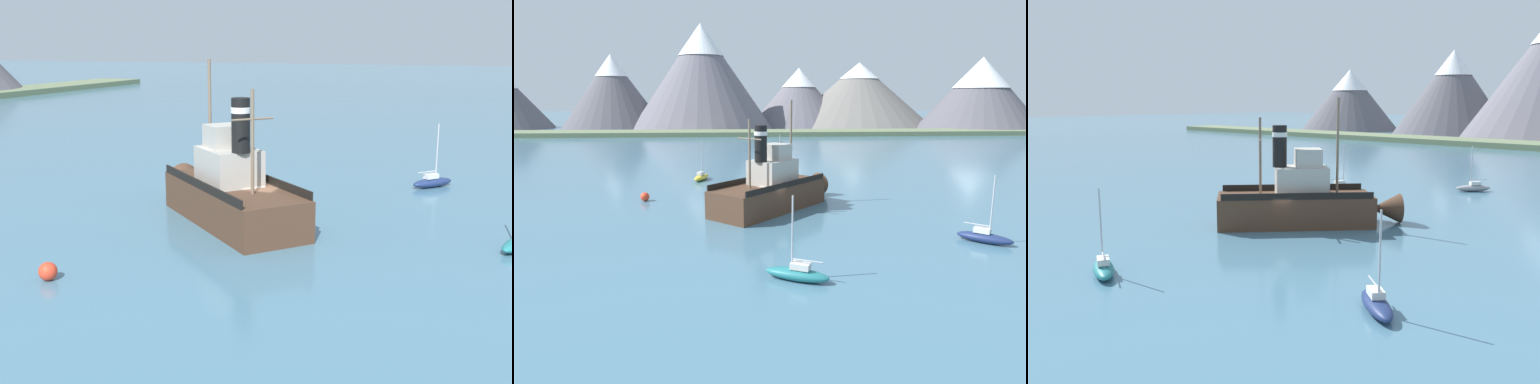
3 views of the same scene
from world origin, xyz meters
TOP-DOWN VIEW (x-y plane):
  - ground_plane at (0.00, 0.00)m, footprint 600.00×600.00m
  - old_tugboat at (0.24, 2.11)m, footprint 12.14×12.97m
  - sailboat_teal at (0.44, -14.93)m, footprint 3.91×2.62m
  - sailboat_yellow at (-7.76, 17.41)m, footprint 2.17×3.96m
  - sailboat_grey at (3.01, 26.63)m, footprint 3.32×3.59m
  - sailboat_navy at (14.60, -8.91)m, footprint 3.60×3.31m
  - mooring_buoy at (-12.37, 5.97)m, footprint 0.89×0.89m

SIDE VIEW (x-z plane):
  - ground_plane at x=0.00m, z-range 0.00..0.00m
  - sailboat_teal at x=0.44m, z-range -2.02..2.88m
  - sailboat_yellow at x=-7.76m, z-range -2.02..2.88m
  - sailboat_grey at x=3.01m, z-range -2.02..2.88m
  - sailboat_navy at x=14.60m, z-range -2.02..2.88m
  - mooring_buoy at x=-12.37m, z-range 0.00..0.89m
  - old_tugboat at x=0.24m, z-range -3.12..6.78m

